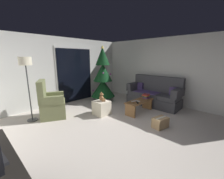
{
  "coord_description": "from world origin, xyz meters",
  "views": [
    {
      "loc": [
        -2.55,
        -2.16,
        1.77
      ],
      "look_at": [
        0.4,
        0.7,
        0.85
      ],
      "focal_mm": 23.14,
      "sensor_mm": 36.0,
      "label": 1
    }
  ],
  "objects_px": {
    "book_stack": "(146,96)",
    "floor_lamp": "(26,67)",
    "armchair": "(51,104)",
    "cardboard_box_taped_mid_floor": "(160,122)",
    "remote_black": "(137,102)",
    "ottoman": "(102,108)",
    "couch": "(154,95)",
    "remote_silver": "(138,101)",
    "teddy_bear_chestnut": "(102,97)",
    "christmas_tree": "(103,78)",
    "coffee_table": "(139,104)",
    "cell_phone": "(146,94)",
    "remote_white": "(134,101)"
  },
  "relations": [
    {
      "from": "floor_lamp",
      "to": "cell_phone",
      "type": "bearing_deg",
      "value": -31.35
    },
    {
      "from": "floor_lamp",
      "to": "remote_black",
      "type": "bearing_deg",
      "value": -38.79
    },
    {
      "from": "christmas_tree",
      "to": "ottoman",
      "type": "relative_size",
      "value": 5.04
    },
    {
      "from": "floor_lamp",
      "to": "christmas_tree",
      "type": "bearing_deg",
      "value": -1.8
    },
    {
      "from": "remote_silver",
      "to": "armchair",
      "type": "distance_m",
      "value": 2.65
    },
    {
      "from": "remote_silver",
      "to": "teddy_bear_chestnut",
      "type": "bearing_deg",
      "value": -38.82
    },
    {
      "from": "remote_black",
      "to": "ottoman",
      "type": "height_order",
      "value": "ottoman"
    },
    {
      "from": "cardboard_box_taped_mid_floor",
      "to": "remote_white",
      "type": "bearing_deg",
      "value": 75.03
    },
    {
      "from": "armchair",
      "to": "teddy_bear_chestnut",
      "type": "relative_size",
      "value": 3.96
    },
    {
      "from": "remote_white",
      "to": "cardboard_box_taped_mid_floor",
      "type": "xyz_separation_m",
      "value": [
        -0.28,
        -1.06,
        -0.28
      ]
    },
    {
      "from": "coffee_table",
      "to": "book_stack",
      "type": "bearing_deg",
      "value": -0.41
    },
    {
      "from": "coffee_table",
      "to": "remote_black",
      "type": "bearing_deg",
      "value": -160.07
    },
    {
      "from": "teddy_bear_chestnut",
      "to": "cardboard_box_taped_mid_floor",
      "type": "distance_m",
      "value": 1.83
    },
    {
      "from": "coffee_table",
      "to": "cell_phone",
      "type": "relative_size",
      "value": 7.64
    },
    {
      "from": "couch",
      "to": "ottoman",
      "type": "bearing_deg",
      "value": 160.67
    },
    {
      "from": "coffee_table",
      "to": "book_stack",
      "type": "height_order",
      "value": "book_stack"
    },
    {
      "from": "book_stack",
      "to": "armchair",
      "type": "height_order",
      "value": "armchair"
    },
    {
      "from": "cell_phone",
      "to": "christmas_tree",
      "type": "relative_size",
      "value": 0.06
    },
    {
      "from": "armchair",
      "to": "cardboard_box_taped_mid_floor",
      "type": "distance_m",
      "value": 3.14
    },
    {
      "from": "remote_silver",
      "to": "cell_phone",
      "type": "relative_size",
      "value": 1.08
    },
    {
      "from": "armchair",
      "to": "ottoman",
      "type": "height_order",
      "value": "armchair"
    },
    {
      "from": "cell_phone",
      "to": "ottoman",
      "type": "height_order",
      "value": "cell_phone"
    },
    {
      "from": "armchair",
      "to": "teddy_bear_chestnut",
      "type": "xyz_separation_m",
      "value": [
        1.19,
        -0.93,
        0.16
      ]
    },
    {
      "from": "floor_lamp",
      "to": "couch",
      "type": "bearing_deg",
      "value": -26.0
    },
    {
      "from": "remote_silver",
      "to": "cardboard_box_taped_mid_floor",
      "type": "distance_m",
      "value": 1.08
    },
    {
      "from": "floor_lamp",
      "to": "teddy_bear_chestnut",
      "type": "relative_size",
      "value": 6.25
    },
    {
      "from": "couch",
      "to": "ottoman",
      "type": "relative_size",
      "value": 4.43
    },
    {
      "from": "ottoman",
      "to": "cardboard_box_taped_mid_floor",
      "type": "height_order",
      "value": "ottoman"
    },
    {
      "from": "couch",
      "to": "coffee_table",
      "type": "height_order",
      "value": "couch"
    },
    {
      "from": "remote_black",
      "to": "book_stack",
      "type": "xyz_separation_m",
      "value": [
        0.64,
        0.09,
        0.06
      ]
    },
    {
      "from": "couch",
      "to": "christmas_tree",
      "type": "distance_m",
      "value": 2.08
    },
    {
      "from": "remote_silver",
      "to": "remote_black",
      "type": "xyz_separation_m",
      "value": [
        -0.14,
        -0.08,
        0.0
      ]
    },
    {
      "from": "floor_lamp",
      "to": "teddy_bear_chestnut",
      "type": "xyz_separation_m",
      "value": [
        1.69,
        -1.1,
        -0.95
      ]
    },
    {
      "from": "coffee_table",
      "to": "couch",
      "type": "bearing_deg",
      "value": 2.37
    },
    {
      "from": "remote_silver",
      "to": "cardboard_box_taped_mid_floor",
      "type": "bearing_deg",
      "value": 70.44
    },
    {
      "from": "couch",
      "to": "coffee_table",
      "type": "relative_size",
      "value": 1.77
    },
    {
      "from": "couch",
      "to": "cardboard_box_taped_mid_floor",
      "type": "bearing_deg",
      "value": -146.36
    },
    {
      "from": "christmas_tree",
      "to": "armchair",
      "type": "distance_m",
      "value": 2.24
    },
    {
      "from": "coffee_table",
      "to": "floor_lamp",
      "type": "height_order",
      "value": "floor_lamp"
    },
    {
      "from": "remote_silver",
      "to": "ottoman",
      "type": "relative_size",
      "value": 0.35
    },
    {
      "from": "christmas_tree",
      "to": "ottoman",
      "type": "distance_m",
      "value": 1.6
    },
    {
      "from": "floor_lamp",
      "to": "cardboard_box_taped_mid_floor",
      "type": "xyz_separation_m",
      "value": [
        2.15,
        -2.83,
        -1.37
      ]
    },
    {
      "from": "armchair",
      "to": "cardboard_box_taped_mid_floor",
      "type": "bearing_deg",
      "value": -58.16
    },
    {
      "from": "remote_silver",
      "to": "remote_black",
      "type": "bearing_deg",
      "value": 32.51
    },
    {
      "from": "book_stack",
      "to": "floor_lamp",
      "type": "bearing_deg",
      "value": 148.78
    },
    {
      "from": "floor_lamp",
      "to": "cardboard_box_taped_mid_floor",
      "type": "height_order",
      "value": "floor_lamp"
    },
    {
      "from": "remote_white",
      "to": "cardboard_box_taped_mid_floor",
      "type": "relative_size",
      "value": 0.36
    },
    {
      "from": "book_stack",
      "to": "teddy_bear_chestnut",
      "type": "relative_size",
      "value": 0.96
    },
    {
      "from": "remote_black",
      "to": "christmas_tree",
      "type": "height_order",
      "value": "christmas_tree"
    },
    {
      "from": "remote_black",
      "to": "floor_lamp",
      "type": "distance_m",
      "value": 3.28
    }
  ]
}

